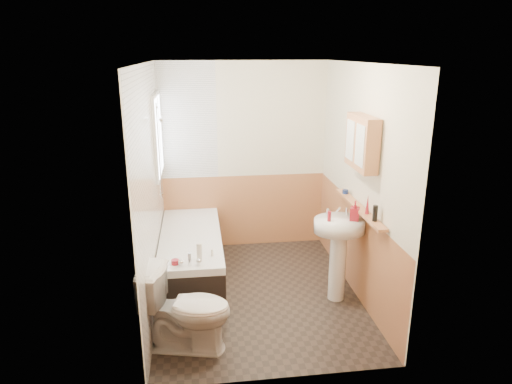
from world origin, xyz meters
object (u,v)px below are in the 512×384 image
at_px(bathtub, 191,256).
at_px(medicine_cabinet, 362,142).
at_px(pine_shelf, 359,208).
at_px(sink, 339,242).
at_px(toilet, 187,309).

bearing_deg(bathtub, medicine_cabinet, -21.70).
height_order(pine_shelf, medicine_cabinet, medicine_cabinet).
bearing_deg(sink, bathtub, 142.07).
relative_size(bathtub, sink, 1.74).
distance_m(pine_shelf, medicine_cabinet, 0.70).
distance_m(bathtub, toilet, 1.35).
bearing_deg(medicine_cabinet, pine_shelf, 37.17).
xyz_separation_m(sink, pine_shelf, (0.20, 0.00, 0.38)).
bearing_deg(toilet, sink, -53.98).
distance_m(sink, pine_shelf, 0.43).
relative_size(bathtub, toilet, 2.27).
relative_size(pine_shelf, medicine_cabinet, 2.19).
bearing_deg(toilet, pine_shelf, -56.18).
height_order(bathtub, toilet, toilet).
relative_size(toilet, medicine_cabinet, 1.36).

